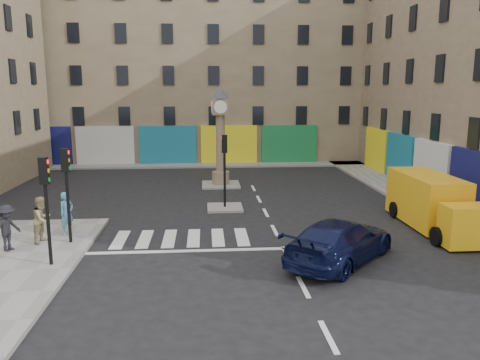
{
  "coord_description": "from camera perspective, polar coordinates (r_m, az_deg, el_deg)",
  "views": [
    {
      "loc": [
        -2.98,
        -15.44,
        6.0
      ],
      "look_at": [
        -1.41,
        5.41,
        2.0
      ],
      "focal_mm": 35.0,
      "sensor_mm": 36.0,
      "label": 1
    }
  ],
  "objects": [
    {
      "name": "traffic_light_left_far",
      "position": [
        19.11,
        -20.39,
        -0.04
      ],
      "size": [
        0.28,
        0.22,
        3.7
      ],
      "color": "black",
      "rests_on": "sidewalk_left"
    },
    {
      "name": "building_far",
      "position": [
        43.53,
        -5.82,
        14.07
      ],
      "size": [
        32.0,
        10.0,
        17.0
      ],
      "primitive_type": "cube",
      "color": "gray",
      "rests_on": "ground"
    },
    {
      "name": "sidewalk_far",
      "position": [
        38.12,
        -5.8,
        1.83
      ],
      "size": [
        32.0,
        2.4,
        0.15
      ],
      "primitive_type": "cube",
      "color": "gray",
      "rests_on": "ground"
    },
    {
      "name": "sidewalk_right",
      "position": [
        28.62,
        19.9,
        -1.78
      ],
      "size": [
        2.6,
        30.0,
        0.15
      ],
      "primitive_type": "cube",
      "color": "gray",
      "rests_on": "ground"
    },
    {
      "name": "clock_pillar",
      "position": [
        29.56,
        -2.41,
        6.06
      ],
      "size": [
        1.2,
        1.2,
        6.1
      ],
      "color": "#8E795D",
      "rests_on": "island_far"
    },
    {
      "name": "island_near",
      "position": [
        24.2,
        -1.86,
        -3.38
      ],
      "size": [
        1.8,
        1.8,
        0.12
      ],
      "primitive_type": "cube",
      "color": "gray",
      "rests_on": "ground"
    },
    {
      "name": "navy_sedan",
      "position": [
        17.08,
        12.14,
        -7.28
      ],
      "size": [
        5.18,
        5.3,
        1.53
      ],
      "primitive_type": "imported",
      "rotation": [
        0.0,
        0.0,
        2.38
      ],
      "color": "black",
      "rests_on": "ground"
    },
    {
      "name": "traffic_light_left_near",
      "position": [
        16.86,
        -22.6,
        -1.57
      ],
      "size": [
        0.28,
        0.22,
        3.7
      ],
      "color": "black",
      "rests_on": "sidewalk_left"
    },
    {
      "name": "pedestrian_tan",
      "position": [
        19.87,
        -22.95,
        -4.44
      ],
      "size": [
        0.9,
        1.03,
        1.82
      ],
      "primitive_type": "imported",
      "rotation": [
        0.0,
        0.0,
        1.31
      ],
      "color": "#9A8A5F",
      "rests_on": "sidewalk_left"
    },
    {
      "name": "pedestrian_blue",
      "position": [
        20.62,
        -20.37,
        -3.81
      ],
      "size": [
        0.71,
        0.77,
        1.76
      ],
      "primitive_type": "imported",
      "rotation": [
        0.0,
        0.0,
        0.97
      ],
      "color": "#5A9ACE",
      "rests_on": "sidewalk_left"
    },
    {
      "name": "pedestrian_dark",
      "position": [
        19.35,
        -26.51,
        -5.25
      ],
      "size": [
        1.03,
        1.29,
        1.74
      ],
      "primitive_type": "imported",
      "rotation": [
        0.0,
        0.0,
        1.18
      ],
      "color": "black",
      "rests_on": "sidewalk_left"
    },
    {
      "name": "ground",
      "position": [
        16.83,
        6.28,
        -10.12
      ],
      "size": [
        120.0,
        120.0,
        0.0
      ],
      "primitive_type": "plane",
      "color": "black",
      "rests_on": "ground"
    },
    {
      "name": "island_far",
      "position": [
        30.05,
        -2.36,
        -0.58
      ],
      "size": [
        2.4,
        2.4,
        0.12
      ],
      "primitive_type": "cube",
      "color": "gray",
      "rests_on": "ground"
    },
    {
      "name": "yellow_van",
      "position": [
        22.32,
        22.41,
        -2.59
      ],
      "size": [
        2.17,
        6.3,
        2.29
      ],
      "rotation": [
        0.0,
        0.0,
        -0.0
      ],
      "color": "#EEA914",
      "rests_on": "ground"
    },
    {
      "name": "traffic_light_island",
      "position": [
        23.71,
        -1.9,
        2.56
      ],
      "size": [
        0.28,
        0.22,
        3.7
      ],
      "color": "black",
      "rests_on": "island_near"
    }
  ]
}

